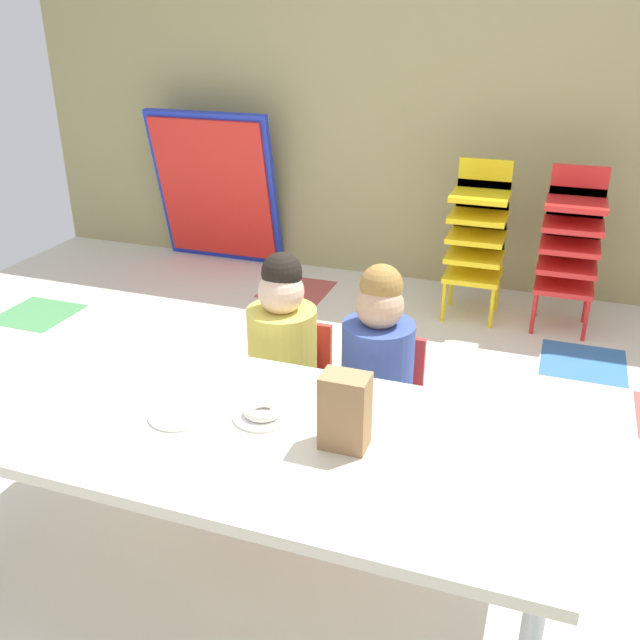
{
  "coord_description": "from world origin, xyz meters",
  "views": [
    {
      "loc": [
        0.67,
        -2.18,
        1.74
      ],
      "look_at": [
        0.04,
        -0.39,
        0.87
      ],
      "focal_mm": 39.1,
      "sensor_mm": 36.0,
      "label": 1
    }
  ],
  "objects_px": {
    "paper_bag_brown": "(345,411)",
    "donut_powdered_on_plate": "(263,410)",
    "seated_child_middle_seat": "(378,362)",
    "paper_plate_near_edge": "(263,415)",
    "craft_table": "(246,440)",
    "seated_child_near_camera": "(283,346)",
    "kid_chair_yellow_stack": "(478,232)",
    "paper_plate_center_table": "(179,415)",
    "kid_chair_red_stack": "(571,241)",
    "folded_activity_table": "(216,189)"
  },
  "relations": [
    {
      "from": "paper_bag_brown",
      "to": "donut_powdered_on_plate",
      "type": "distance_m",
      "value": 0.29
    },
    {
      "from": "paper_bag_brown",
      "to": "donut_powdered_on_plate",
      "type": "relative_size",
      "value": 1.89
    },
    {
      "from": "seated_child_middle_seat",
      "to": "paper_plate_near_edge",
      "type": "height_order",
      "value": "seated_child_middle_seat"
    },
    {
      "from": "craft_table",
      "to": "seated_child_near_camera",
      "type": "distance_m",
      "value": 0.64
    },
    {
      "from": "kid_chair_yellow_stack",
      "to": "donut_powdered_on_plate",
      "type": "xyz_separation_m",
      "value": [
        -0.31,
        -2.38,
        0.13
      ]
    },
    {
      "from": "craft_table",
      "to": "paper_plate_center_table",
      "type": "relative_size",
      "value": 10.25
    },
    {
      "from": "seated_child_middle_seat",
      "to": "donut_powdered_on_plate",
      "type": "xyz_separation_m",
      "value": [
        -0.2,
        -0.56,
        0.09
      ]
    },
    {
      "from": "seated_child_middle_seat",
      "to": "kid_chair_red_stack",
      "type": "relative_size",
      "value": 1.0
    },
    {
      "from": "folded_activity_table",
      "to": "paper_plate_center_table",
      "type": "height_order",
      "value": "folded_activity_table"
    },
    {
      "from": "folded_activity_table",
      "to": "paper_plate_near_edge",
      "type": "relative_size",
      "value": 6.04
    },
    {
      "from": "paper_bag_brown",
      "to": "paper_plate_near_edge",
      "type": "xyz_separation_m",
      "value": [
        -0.27,
        0.06,
        -0.11
      ]
    },
    {
      "from": "kid_chair_yellow_stack",
      "to": "donut_powdered_on_plate",
      "type": "height_order",
      "value": "kid_chair_yellow_stack"
    },
    {
      "from": "kid_chair_red_stack",
      "to": "paper_bag_brown",
      "type": "xyz_separation_m",
      "value": [
        -0.55,
        -2.44,
        0.21
      ]
    },
    {
      "from": "kid_chair_red_stack",
      "to": "donut_powdered_on_plate",
      "type": "xyz_separation_m",
      "value": [
        -0.82,
        -2.38,
        0.13
      ]
    },
    {
      "from": "paper_plate_center_table",
      "to": "donut_powdered_on_plate",
      "type": "xyz_separation_m",
      "value": [
        0.24,
        0.08,
        0.02
      ]
    },
    {
      "from": "paper_plate_center_table",
      "to": "donut_powdered_on_plate",
      "type": "relative_size",
      "value": 1.54
    },
    {
      "from": "seated_child_middle_seat",
      "to": "kid_chair_red_stack",
      "type": "bearing_deg",
      "value": 71.1
    },
    {
      "from": "craft_table",
      "to": "kid_chair_red_stack",
      "type": "xyz_separation_m",
      "value": [
        0.85,
        2.44,
        -0.05
      ]
    },
    {
      "from": "kid_chair_red_stack",
      "to": "paper_bag_brown",
      "type": "distance_m",
      "value": 2.51
    },
    {
      "from": "kid_chair_yellow_stack",
      "to": "paper_plate_near_edge",
      "type": "height_order",
      "value": "kid_chair_yellow_stack"
    },
    {
      "from": "paper_bag_brown",
      "to": "paper_plate_near_edge",
      "type": "relative_size",
      "value": 1.22
    },
    {
      "from": "kid_chair_red_stack",
      "to": "kid_chair_yellow_stack",
      "type": "bearing_deg",
      "value": 180.0
    },
    {
      "from": "paper_bag_brown",
      "to": "donut_powdered_on_plate",
      "type": "bearing_deg",
      "value": 167.84
    },
    {
      "from": "folded_activity_table",
      "to": "donut_powdered_on_plate",
      "type": "relative_size",
      "value": 9.32
    },
    {
      "from": "craft_table",
      "to": "folded_activity_table",
      "type": "relative_size",
      "value": 1.7
    },
    {
      "from": "folded_activity_table",
      "to": "donut_powdered_on_plate",
      "type": "distance_m",
      "value": 3.11
    },
    {
      "from": "kid_chair_red_stack",
      "to": "paper_plate_center_table",
      "type": "relative_size",
      "value": 5.11
    },
    {
      "from": "folded_activity_table",
      "to": "paper_plate_near_edge",
      "type": "distance_m",
      "value": 3.11
    },
    {
      "from": "craft_table",
      "to": "kid_chair_yellow_stack",
      "type": "xyz_separation_m",
      "value": [
        0.34,
        2.44,
        -0.05
      ]
    },
    {
      "from": "kid_chair_red_stack",
      "to": "craft_table",
      "type": "bearing_deg",
      "value": -109.25
    },
    {
      "from": "seated_child_middle_seat",
      "to": "folded_activity_table",
      "type": "xyz_separation_m",
      "value": [
        -1.75,
        2.13,
        -0.02
      ]
    },
    {
      "from": "seated_child_middle_seat",
      "to": "paper_bag_brown",
      "type": "distance_m",
      "value": 0.65
    },
    {
      "from": "kid_chair_red_stack",
      "to": "paper_plate_near_edge",
      "type": "xyz_separation_m",
      "value": [
        -0.82,
        -2.38,
        0.1
      ]
    },
    {
      "from": "kid_chair_red_stack",
      "to": "folded_activity_table",
      "type": "height_order",
      "value": "folded_activity_table"
    },
    {
      "from": "craft_table",
      "to": "donut_powdered_on_plate",
      "type": "bearing_deg",
      "value": 64.8
    },
    {
      "from": "craft_table",
      "to": "paper_plate_center_table",
      "type": "height_order",
      "value": "paper_plate_center_table"
    },
    {
      "from": "seated_child_near_camera",
      "to": "kid_chair_red_stack",
      "type": "bearing_deg",
      "value": 61.39
    },
    {
      "from": "seated_child_near_camera",
      "to": "donut_powdered_on_plate",
      "type": "xyz_separation_m",
      "value": [
        0.17,
        -0.56,
        0.09
      ]
    },
    {
      "from": "kid_chair_red_stack",
      "to": "folded_activity_table",
      "type": "distance_m",
      "value": 2.4
    },
    {
      "from": "folded_activity_table",
      "to": "paper_bag_brown",
      "type": "bearing_deg",
      "value": -56.51
    },
    {
      "from": "craft_table",
      "to": "paper_bag_brown",
      "type": "distance_m",
      "value": 0.34
    },
    {
      "from": "seated_child_middle_seat",
      "to": "donut_powdered_on_plate",
      "type": "bearing_deg",
      "value": -109.74
    },
    {
      "from": "seated_child_near_camera",
      "to": "kid_chair_yellow_stack",
      "type": "bearing_deg",
      "value": 75.27
    },
    {
      "from": "seated_child_middle_seat",
      "to": "paper_plate_near_edge",
      "type": "distance_m",
      "value": 0.6
    },
    {
      "from": "kid_chair_yellow_stack",
      "to": "paper_bag_brown",
      "type": "xyz_separation_m",
      "value": [
        -0.04,
        -2.44,
        0.21
      ]
    },
    {
      "from": "craft_table",
      "to": "kid_chair_red_stack",
      "type": "height_order",
      "value": "kid_chair_red_stack"
    },
    {
      "from": "craft_table",
      "to": "kid_chair_yellow_stack",
      "type": "height_order",
      "value": "kid_chair_yellow_stack"
    },
    {
      "from": "folded_activity_table",
      "to": "paper_plate_near_edge",
      "type": "xyz_separation_m",
      "value": [
        1.55,
        -2.7,
        0.08
      ]
    },
    {
      "from": "kid_chair_yellow_stack",
      "to": "donut_powdered_on_plate",
      "type": "bearing_deg",
      "value": -97.44
    },
    {
      "from": "paper_plate_center_table",
      "to": "donut_powdered_on_plate",
      "type": "distance_m",
      "value": 0.25
    }
  ]
}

